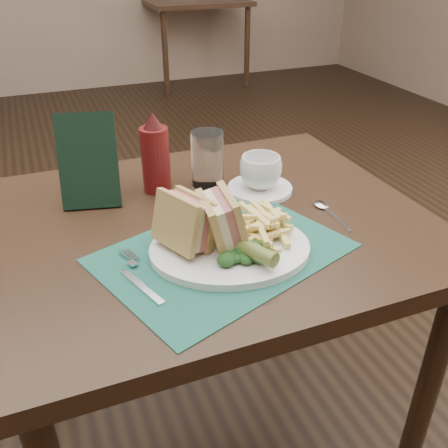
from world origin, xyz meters
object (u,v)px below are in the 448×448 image
placemat (222,252)px  sandwich_half_a (175,225)px  drinking_glass (207,159)px  ketchup_bottle (155,152)px  table_main (212,348)px  saucer (260,189)px  coffee_cup (261,172)px  check_presenter (88,161)px  plate (230,249)px  sandwich_half_b (211,221)px  table_bg_right (196,43)px

placemat → sandwich_half_a: size_ratio=4.12×
drinking_glass → ketchup_bottle: (-0.12, 0.02, 0.03)m
table_main → sandwich_half_a: size_ratio=8.45×
saucer → coffee_cup: bearing=-90.0°
table_main → saucer: (0.15, 0.08, 0.38)m
saucer → check_presenter: 0.39m
placemat → plate: (0.01, -0.01, 0.01)m
sandwich_half_a → sandwich_half_b: size_ratio=1.00×
table_bg_right → ketchup_bottle: size_ratio=4.84×
table_main → table_bg_right: (1.27, 3.82, 0.00)m
check_presenter → sandwich_half_a: bearing=-56.2°
placemat → check_presenter: check_presenter is taller
table_main → plate: size_ratio=3.00×
ketchup_bottle → check_presenter: bearing=-176.8°
ketchup_bottle → sandwich_half_b: bearing=-85.7°
plate → table_main: bearing=97.8°
table_bg_right → sandwich_half_a: (-1.38, -3.94, 0.45)m
drinking_glass → plate: bearing=-102.2°
saucer → ketchup_bottle: (-0.22, 0.09, 0.09)m
saucer → coffee_cup: size_ratio=1.56×
table_main → plate: bearing=-95.3°
placemat → sandwich_half_b: 0.07m
plate → placemat: bearing=168.8°
check_presenter → coffee_cup: bearing=0.0°
placemat → saucer: 0.28m
table_main → sandwich_half_b: sandwich_half_b is taller
drinking_glass → ketchup_bottle: bearing=172.3°
sandwich_half_b → saucer: 0.29m
sandwich_half_a → saucer: (0.26, 0.20, -0.07)m
sandwich_half_a → drinking_glass: drinking_glass is taller
table_bg_right → drinking_glass: (-1.22, -3.67, 0.44)m
drinking_glass → table_bg_right: bearing=71.7°
placemat → plate: plate is taller
table_bg_right → coffee_cup: 3.93m
table_bg_right → coffee_cup: coffee_cup is taller
placemat → saucer: saucer is taller
placemat → saucer: (0.18, 0.21, 0.00)m
ketchup_bottle → drinking_glass: bearing=-7.7°
table_main → placemat: (-0.03, -0.14, 0.38)m
placemat → drinking_glass: 0.31m
sandwich_half_b → drinking_glass: size_ratio=0.82×
table_bg_right → plate: size_ratio=3.00×
plate → check_presenter: check_presenter is taller
saucer → table_bg_right: bearing=73.4°
saucer → ketchup_bottle: bearing=157.0°
sandwich_half_a → drinking_glass: 0.32m
plate → saucer: 0.27m
coffee_cup → ketchup_bottle: ketchup_bottle is taller
table_main → ketchup_bottle: (-0.07, 0.17, 0.47)m
coffee_cup → ketchup_bottle: bearing=157.0°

